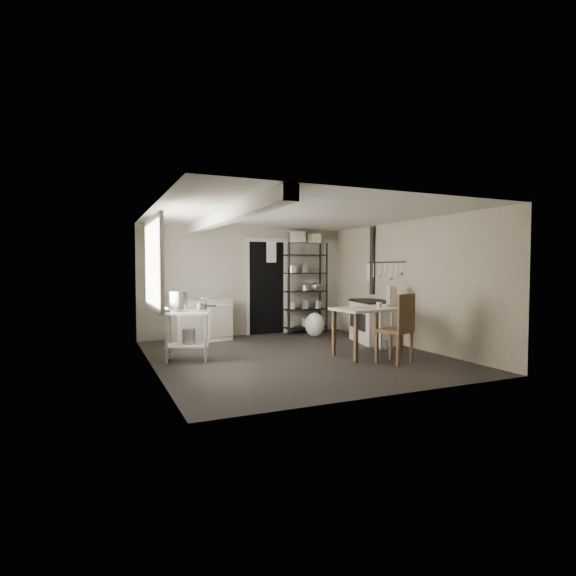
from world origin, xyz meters
name	(u,v)px	position (x,y,z in m)	size (l,w,h in m)	color
floor	(295,356)	(0.00, 0.00, 0.00)	(5.00, 5.00, 0.00)	black
ceiling	(295,215)	(0.00, 0.00, 2.30)	(5.00, 5.00, 0.00)	silver
wall_back	(246,281)	(0.00, 2.50, 1.15)	(4.50, 0.02, 2.30)	#A69F8D
wall_front	(389,294)	(0.00, -2.50, 1.15)	(4.50, 0.02, 2.30)	#A69F8D
wall_left	(152,288)	(-2.25, 0.00, 1.15)	(0.02, 5.00, 2.30)	#A69F8D
wall_right	(407,284)	(2.25, 0.00, 1.15)	(0.02, 5.00, 2.30)	#A69F8D
window	(152,264)	(-2.22, 0.20, 1.50)	(0.12, 1.76, 1.28)	beige
doorway	(267,288)	(0.45, 2.47, 1.00)	(0.96, 0.10, 2.08)	beige
ceiling_beam	(223,217)	(-1.20, 0.00, 2.20)	(0.18, 5.00, 0.18)	beige
wallpaper_panel	(407,284)	(2.24, 0.00, 1.15)	(0.01, 5.00, 2.30)	#BBAF98
utensil_rail	(385,262)	(2.19, 0.60, 1.55)	(0.06, 1.20, 0.44)	silver
prep_table	(187,335)	(-1.70, 0.32, 0.40)	(0.67, 0.48, 0.77)	beige
stockpot	(179,301)	(-1.83, 0.31, 0.94)	(0.26, 0.26, 0.28)	silver
saucepan	(201,306)	(-1.50, 0.23, 0.85)	(0.19, 0.19, 0.11)	silver
bucket	(189,336)	(-1.67, 0.35, 0.39)	(0.20, 0.20, 0.22)	silver
base_cabinets	(200,318)	(-1.10, 2.05, 0.46)	(1.24, 0.53, 0.82)	silver
mixing_bowl	(204,293)	(-1.03, 1.99, 0.95)	(0.26, 0.26, 0.06)	white
counter_cup	(180,293)	(-1.49, 1.97, 0.96)	(0.11, 0.11, 0.09)	white
shelf_rack	(305,290)	(1.30, 2.31, 0.95)	(0.94, 0.37, 1.99)	black
shelf_jar	(294,271)	(1.00, 2.26, 1.37)	(0.09, 0.09, 0.20)	white
storage_box_a	(297,242)	(1.08, 2.26, 2.01)	(0.33, 0.29, 0.23)	beige
storage_box_b	(314,243)	(1.49, 2.25, 1.99)	(0.30, 0.28, 0.20)	beige
stove	(372,320)	(1.92, 0.62, 0.44)	(0.57, 1.04, 0.81)	silver
stovepipe	(372,260)	(2.20, 1.03, 1.59)	(0.11, 0.11, 1.41)	black
side_ledge	(391,325)	(1.84, -0.09, 0.43)	(0.52, 0.28, 0.79)	beige
oats_box	(392,292)	(1.84, -0.09, 1.01)	(0.13, 0.22, 0.32)	beige
work_table	(367,333)	(1.06, -0.49, 0.38)	(1.04, 0.73, 0.79)	beige
table_cup	(379,307)	(1.22, -0.60, 0.81)	(0.10, 0.10, 0.09)	white
chair	(394,331)	(1.14, -1.10, 0.48)	(0.44, 0.46, 1.06)	#523A23
flour_sack	(315,325)	(1.23, 1.71, 0.24)	(0.41, 0.35, 0.50)	white
floor_crock	(384,345)	(1.70, -0.09, 0.08)	(0.12, 0.12, 0.16)	white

